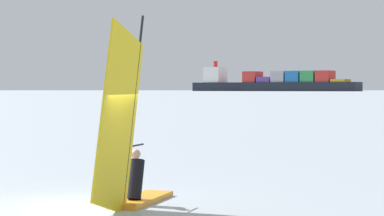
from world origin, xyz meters
TOP-DOWN VIEW (x-y plane):
  - ground_plane at (0.00, 0.00)m, footprint 4000.00×4000.00m
  - windsurfer at (1.00, -0.06)m, footprint 1.51×3.86m
  - cargo_ship at (69.98, 697.86)m, footprint 153.82×96.50m
  - distant_headland at (-33.63, 1460.25)m, footprint 1281.82×624.71m

SIDE VIEW (x-z plane):
  - ground_plane at x=0.00m, z-range 0.00..0.00m
  - windsurfer at x=1.00m, z-range -1.03..3.41m
  - cargo_ship at x=69.98m, z-range -6.54..22.64m
  - distant_headland at x=-33.63m, z-range 0.00..42.06m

